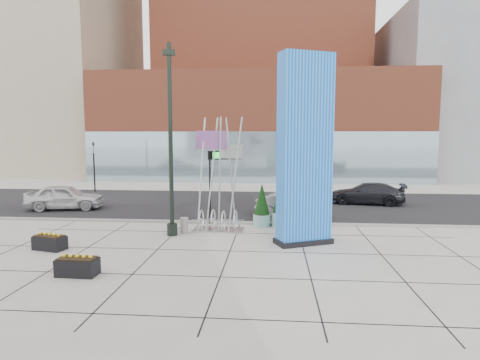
# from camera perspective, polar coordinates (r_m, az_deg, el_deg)

# --- Properties ---
(ground) EXTENTS (160.00, 160.00, 0.00)m
(ground) POSITION_cam_1_polar(r_m,az_deg,el_deg) (17.63, -4.36, -9.04)
(ground) COLOR #9E9991
(ground) RESTS_ON ground
(street_asphalt) EXTENTS (80.00, 12.00, 0.02)m
(street_asphalt) POSITION_cam_1_polar(r_m,az_deg,el_deg) (27.31, -1.02, -3.43)
(street_asphalt) COLOR black
(street_asphalt) RESTS_ON ground
(curb_edge) EXTENTS (80.00, 0.30, 0.12)m
(curb_edge) POSITION_cam_1_polar(r_m,az_deg,el_deg) (21.45, -2.66, -6.05)
(curb_edge) COLOR gray
(curb_edge) RESTS_ON ground
(tower_podium) EXTENTS (34.00, 10.00, 11.00)m
(tower_podium) POSITION_cam_1_polar(r_m,az_deg,el_deg) (43.81, 2.55, 7.51)
(tower_podium) COLOR #A3492F
(tower_podium) RESTS_ON ground
(tower_glass_front) EXTENTS (34.00, 0.60, 5.00)m
(tower_glass_front) POSITION_cam_1_polar(r_m,az_deg,el_deg) (39.07, 2.25, 3.23)
(tower_glass_front) COLOR #8CA5B2
(tower_glass_front) RESTS_ON ground
(building_beige_left) EXTENTS (18.00, 20.00, 34.00)m
(building_beige_left) POSITION_cam_1_polar(r_m,az_deg,el_deg) (59.61, -25.44, 17.77)
(building_beige_left) COLOR gray
(building_beige_left) RESTS_ON ground
(building_grey_parking) EXTENTS (20.00, 18.00, 18.00)m
(building_grey_parking) POSITION_cam_1_polar(r_m,az_deg,el_deg) (54.20, 30.73, 10.13)
(building_grey_parking) COLOR slate
(building_grey_parking) RESTS_ON ground
(blue_pylon) EXTENTS (2.65, 1.97, 8.08)m
(blue_pylon) POSITION_cam_1_polar(r_m,az_deg,el_deg) (17.25, 9.20, 3.71)
(blue_pylon) COLOR blue
(blue_pylon) RESTS_ON ground
(lamp_post) EXTENTS (0.58, 0.48, 8.80)m
(lamp_post) POSITION_cam_1_polar(r_m,az_deg,el_deg) (18.75, -9.81, 3.00)
(lamp_post) COLOR black
(lamp_post) RESTS_ON ground
(public_art_sculpture) EXTENTS (2.52, 1.37, 5.56)m
(public_art_sculpture) POSITION_cam_1_polar(r_m,az_deg,el_deg) (19.66, -3.08, -3.05)
(public_art_sculpture) COLOR silver
(public_art_sculpture) RESTS_ON ground
(concrete_bollard) EXTENTS (0.39, 0.39, 0.76)m
(concrete_bollard) POSITION_cam_1_polar(r_m,az_deg,el_deg) (19.49, -7.93, -6.42)
(concrete_bollard) COLOR gray
(concrete_bollard) RESTS_ON ground
(overhead_street_sign) EXTENTS (1.75, 0.81, 3.87)m
(overhead_street_sign) POSITION_cam_1_polar(r_m,az_deg,el_deg) (20.78, -2.53, 2.63)
(overhead_street_sign) COLOR black
(overhead_street_sign) RESTS_ON ground
(round_planter_east) EXTENTS (0.90, 0.90, 2.25)m
(round_planter_east) POSITION_cam_1_polar(r_m,az_deg,el_deg) (20.78, 10.12, -3.72)
(round_planter_east) COLOR #96C9BF
(round_planter_east) RESTS_ON ground
(round_planter_mid) EXTENTS (1.07, 1.07, 2.67)m
(round_planter_mid) POSITION_cam_1_polar(r_m,az_deg,el_deg) (20.66, 6.03, -3.17)
(round_planter_mid) COLOR #96C9BF
(round_planter_mid) RESTS_ON ground
(round_planter_west) EXTENTS (0.89, 0.89, 2.23)m
(round_planter_west) POSITION_cam_1_polar(r_m,az_deg,el_deg) (20.70, 3.12, -3.70)
(round_planter_west) COLOR #96C9BF
(round_planter_west) RESTS_ON ground
(box_planter_north) EXTENTS (1.42, 0.94, 0.71)m
(box_planter_north) POSITION_cam_1_polar(r_m,az_deg,el_deg) (18.40, -25.44, -7.94)
(box_planter_north) COLOR black
(box_planter_north) RESTS_ON ground
(box_planter_south) EXTENTS (1.37, 0.73, 0.73)m
(box_planter_south) POSITION_cam_1_polar(r_m,az_deg,el_deg) (14.79, -22.12, -11.21)
(box_planter_south) COLOR black
(box_planter_south) RESTS_ON ground
(car_white_west) EXTENTS (4.88, 2.74, 1.57)m
(car_white_west) POSITION_cam_1_polar(r_m,az_deg,el_deg) (27.55, -23.65, -2.26)
(car_white_west) COLOR silver
(car_white_west) RESTS_ON ground
(car_silver_mid) EXTENTS (4.24, 2.10, 1.34)m
(car_silver_mid) POSITION_cam_1_polar(r_m,az_deg,el_deg) (23.46, 7.30, -3.50)
(car_silver_mid) COLOR #929499
(car_silver_mid) RESTS_ON ground
(car_dark_east) EXTENTS (5.24, 2.89, 1.44)m
(car_dark_east) POSITION_cam_1_polar(r_m,az_deg,el_deg) (28.59, 17.57, -1.85)
(car_dark_east) COLOR black
(car_dark_east) RESTS_ON ground
(traffic_signal) EXTENTS (0.15, 0.18, 4.10)m
(traffic_signal) POSITION_cam_1_polar(r_m,az_deg,el_deg) (35.10, -20.05, 2.15)
(traffic_signal) COLOR black
(traffic_signal) RESTS_ON ground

